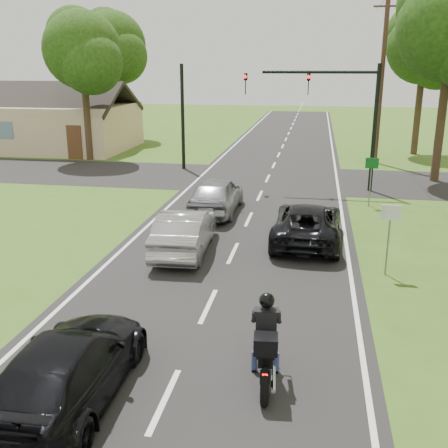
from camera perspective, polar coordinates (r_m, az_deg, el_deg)
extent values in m
plane|color=#3A5718|center=(13.55, -1.72, -8.95)|extent=(140.00, 140.00, 0.00)
cube|color=black|center=(22.85, 3.35, 1.90)|extent=(8.00, 100.00, 0.01)
cube|color=black|center=(28.66, 4.78, 4.95)|extent=(60.00, 7.00, 0.01)
torus|color=black|center=(11.20, 4.56, -13.05)|extent=(0.19, 0.66, 0.65)
torus|color=black|center=(9.94, 4.44, -17.30)|extent=(0.22, 0.72, 0.71)
cube|color=black|center=(10.49, 4.55, -13.39)|extent=(0.35, 0.96, 0.30)
sphere|color=black|center=(10.62, 4.59, -11.89)|extent=(0.34, 0.34, 0.34)
cube|color=black|center=(10.10, 4.55, -13.50)|extent=(0.38, 0.57, 0.10)
cube|color=#FF0C07|center=(9.67, 4.47, -16.11)|extent=(0.10, 0.04, 0.05)
cylinder|color=silver|center=(10.20, 5.39, -16.48)|extent=(0.16, 0.79, 0.09)
cylinder|color=black|center=(10.71, 4.63, -10.55)|extent=(0.61, 0.09, 0.04)
cube|color=black|center=(9.70, 4.57, -12.88)|extent=(0.47, 0.43, 0.32)
cube|color=black|center=(10.07, 4.62, -10.85)|extent=(0.41, 0.25, 0.59)
sphere|color=black|center=(9.93, 4.69, -8.30)|extent=(0.30, 0.30, 0.30)
cylinder|color=navy|center=(10.85, 3.33, -14.68)|extent=(0.13, 0.13, 0.44)
cylinder|color=navy|center=(10.85, 5.70, -14.75)|extent=(0.13, 0.13, 0.44)
imported|color=black|center=(18.33, 9.06, 0.13)|extent=(2.36, 4.90, 1.35)
imported|color=#AAA9AE|center=(17.12, -4.30, -0.79)|extent=(1.73, 4.37, 1.42)
imported|color=#93969A|center=(21.69, -0.85, 3.21)|extent=(1.82, 4.50, 1.53)
imported|color=black|center=(10.19, -16.59, -14.75)|extent=(1.98, 4.64, 1.33)
cylinder|color=black|center=(26.24, 16.06, 9.89)|extent=(0.20, 0.20, 6.00)
cylinder|color=black|center=(25.94, 10.38, 15.95)|extent=(5.40, 0.14, 0.14)
imported|color=black|center=(25.95, 9.17, 14.80)|extent=(0.16, 0.36, 1.00)
imported|color=black|center=(26.19, 2.37, 15.01)|extent=(0.16, 0.36, 1.00)
sphere|color=#FF0C07|center=(25.77, 9.20, 15.52)|extent=(0.16, 0.16, 0.16)
sphere|color=#FF0C07|center=(26.00, 2.32, 15.72)|extent=(0.16, 0.16, 0.16)
cylinder|color=black|center=(31.05, -4.52, 11.47)|extent=(0.20, 0.20, 6.00)
cylinder|color=#4B3022|center=(34.15, 16.76, 14.69)|extent=(0.28, 0.28, 10.00)
cube|color=#4B3022|center=(34.29, 17.39, 21.69)|extent=(1.60, 0.10, 0.10)
cylinder|color=slate|center=(15.87, 17.42, -1.91)|extent=(0.05, 0.05, 2.00)
cube|color=silver|center=(15.59, 17.72, 1.18)|extent=(0.55, 0.04, 0.45)
cylinder|color=slate|center=(23.57, 15.63, 4.25)|extent=(0.05, 0.05, 2.00)
cube|color=#0C591E|center=(23.37, 15.81, 6.39)|extent=(0.55, 0.04, 0.45)
cylinder|color=#332316|center=(29.71, 22.62, 10.98)|extent=(0.44, 0.44, 7.00)
cylinder|color=#332316|center=(38.61, 20.40, 11.88)|extent=(0.44, 0.44, 6.44)
sphere|color=#15320D|center=(38.54, 21.02, 17.66)|extent=(4.95, 4.95, 4.95)
sphere|color=#15320D|center=(38.03, 22.34, 16.32)|extent=(3.96, 3.96, 3.96)
cylinder|color=#332316|center=(35.19, -14.71, 11.75)|extent=(0.44, 0.44, 6.16)
sphere|color=#15320D|center=(35.09, -15.18, 17.83)|extent=(4.80, 4.80, 4.80)
sphere|color=#15320D|center=(34.17, -14.27, 16.64)|extent=(3.84, 3.84, 3.84)
cylinder|color=#332316|center=(45.14, -11.80, 13.31)|extent=(0.44, 0.44, 6.72)
sphere|color=#15320D|center=(45.09, -12.12, 18.49)|extent=(5.40, 5.40, 5.40)
sphere|color=#15320D|center=(44.08, -11.27, 17.49)|extent=(4.32, 4.32, 4.32)
cube|color=tan|center=(40.65, -17.43, 10.05)|extent=(10.00, 8.00, 3.20)
cube|color=black|center=(38.72, -19.07, 12.73)|extent=(10.20, 4.00, 2.29)
cube|color=black|center=(42.27, -16.44, 13.24)|extent=(10.20, 4.00, 2.29)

